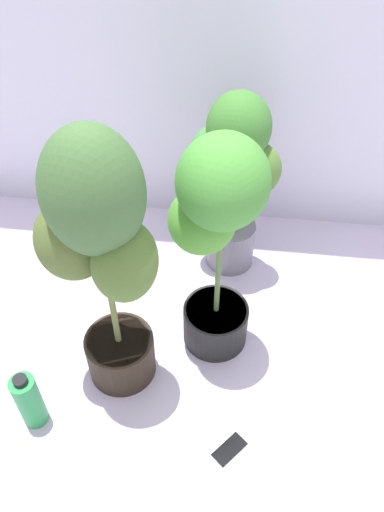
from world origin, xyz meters
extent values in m
plane|color=silver|center=(0.00, 0.00, 0.00)|extent=(8.00, 8.00, 0.00)
cylinder|color=#2C2217|center=(-0.29, -0.05, 0.09)|extent=(0.24, 0.24, 0.18)
cylinder|color=#41371C|center=(-0.29, -0.05, 0.17)|extent=(0.22, 0.22, 0.02)
cylinder|color=olive|center=(-0.29, -0.05, 0.54)|extent=(0.02, 0.02, 0.72)
ellipsoid|color=#416634|center=(-0.29, -0.05, 0.81)|extent=(0.28, 0.27, 0.38)
ellipsoid|color=#51652C|center=(-0.38, -0.04, 0.62)|extent=(0.30, 0.30, 0.27)
ellipsoid|color=#516F2E|center=(-0.22, -0.08, 0.60)|extent=(0.19, 0.22, 0.25)
cylinder|color=slate|center=(0.05, 0.54, 0.10)|extent=(0.20, 0.20, 0.20)
cylinder|color=#3D2A1C|center=(0.05, 0.54, 0.19)|extent=(0.19, 0.19, 0.02)
cylinder|color=#5F7049|center=(0.05, 0.54, 0.46)|extent=(0.03, 0.03, 0.52)
ellipsoid|color=#3D792E|center=(0.05, 0.54, 0.66)|extent=(0.31, 0.31, 0.26)
ellipsoid|color=#468D43|center=(-0.04, 0.57, 0.53)|extent=(0.19, 0.18, 0.23)
ellipsoid|color=#50782F|center=(0.13, 0.52, 0.51)|extent=(0.19, 0.17, 0.21)
ellipsoid|color=#3D7C3E|center=(0.07, 0.48, 0.41)|extent=(0.19, 0.19, 0.20)
cylinder|color=black|center=(0.03, 0.13, 0.08)|extent=(0.24, 0.24, 0.17)
cylinder|color=#3E321C|center=(0.03, 0.13, 0.16)|extent=(0.22, 0.22, 0.02)
cylinder|color=#59763E|center=(0.03, 0.13, 0.49)|extent=(0.02, 0.02, 0.65)
ellipsoid|color=#489337|center=(0.03, 0.13, 0.74)|extent=(0.38, 0.38, 0.29)
ellipsoid|color=#509C33|center=(-0.03, 0.15, 0.57)|extent=(0.30, 0.30, 0.22)
cube|color=white|center=(0.11, -0.31, 0.00)|extent=(0.15, 0.15, 0.01)
cube|color=black|center=(0.11, -0.31, 0.01)|extent=(0.12, 0.12, 0.00)
cylinder|color=#279248|center=(-0.54, -0.28, 0.11)|extent=(0.08, 0.08, 0.23)
cylinder|color=black|center=(-0.54, -0.28, 0.24)|extent=(0.04, 0.04, 0.02)
camera|label=1|loc=(0.08, -1.04, 1.62)|focal=36.07mm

